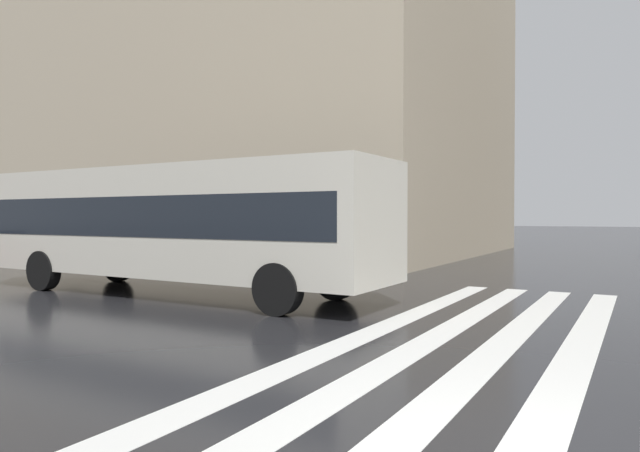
% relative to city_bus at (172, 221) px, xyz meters
% --- Properties ---
extents(zebra_crossing, '(13.00, 6.50, 0.01)m').
position_rel_city_bus_xyz_m(zebra_crossing, '(-1.50, -9.02, -1.76)').
color(zebra_crossing, silver).
rests_on(zebra_crossing, ground_plane).
extents(haussmann_block_mid, '(17.79, 26.47, 20.14)m').
position_rel_city_bus_xyz_m(haussmann_block_mid, '(15.90, 10.11, 8.10)').
color(haussmann_block_mid, tan).
rests_on(haussmann_block_mid, ground_plane).
extents(city_bus, '(2.60, 11.00, 3.00)m').
position_rel_city_bus_xyz_m(city_bus, '(0.00, 0.00, 0.00)').
color(city_bus, beige).
rests_on(city_bus, ground_plane).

